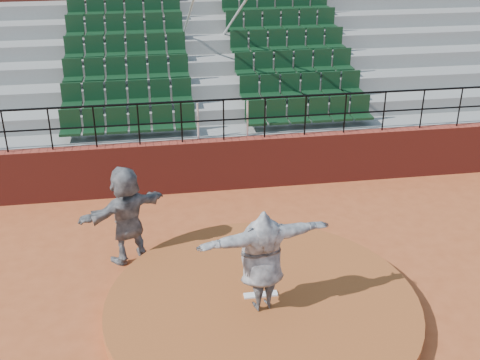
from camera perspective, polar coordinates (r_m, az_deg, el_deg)
name	(u,v)px	position (r m, az deg, el deg)	size (l,w,h in m)	color
ground	(262,312)	(10.87, 2.11, -12.39)	(90.00, 90.00, 0.00)	#AE5027
pitchers_mound	(262,306)	(10.79, 2.12, -11.87)	(5.50, 5.50, 0.25)	#9A4D22
pitching_rubber	(261,295)	(10.82, 1.98, -10.80)	(0.60, 0.15, 0.03)	white
boundary_wall	(224,164)	(14.79, -1.51, 1.53)	(24.00, 0.30, 1.30)	maroon
wall_railing	(223,111)	(14.28, -1.58, 6.58)	(24.04, 0.05, 1.03)	black
seating_deck	(207,89)	(17.91, -3.10, 8.57)	(24.00, 5.97, 4.63)	gray
pitcher	(262,260)	(10.06, 2.10, -7.59)	(2.29, 0.62, 1.86)	black
fielder	(127,214)	(11.97, -10.70, -3.21)	(1.86, 0.59, 2.01)	black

